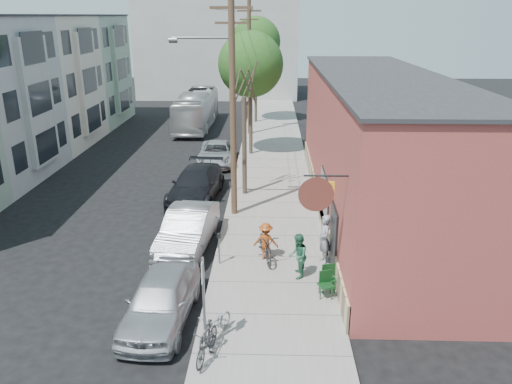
{
  "coord_description": "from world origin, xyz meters",
  "views": [
    {
      "loc": [
        4.15,
        -17.54,
        9.06
      ],
      "look_at": [
        3.51,
        3.71,
        1.5
      ],
      "focal_mm": 35.0,
      "sensor_mm": 36.0,
      "label": 1
    }
  ],
  "objects_px": {
    "tree_leafy_mid": "(251,65)",
    "car_0": "(161,299)",
    "parked_bike_a": "(207,342)",
    "tree_bare": "(244,147)",
    "sign_post": "(204,294)",
    "utility_pole_near": "(231,103)",
    "tree_leafy_far": "(256,42)",
    "bus": "(197,110)",
    "patio_chair_a": "(329,278)",
    "patron_green": "(298,256)",
    "car_1": "(188,229)",
    "parking_meter_far": "(235,175)",
    "parked_bike_b": "(215,325)",
    "patron_grey": "(324,239)",
    "car_3": "(217,153)",
    "patio_chair_b": "(326,285)",
    "parking_meter_near": "(219,243)",
    "cyclist": "(266,241)",
    "car_2": "(196,184)"
  },
  "relations": [
    {
      "from": "patron_green",
      "to": "parked_bike_a",
      "type": "relative_size",
      "value": 0.99
    },
    {
      "from": "patron_grey",
      "to": "sign_post",
      "type": "bearing_deg",
      "value": -47.45
    },
    {
      "from": "sign_post",
      "to": "bus",
      "type": "relative_size",
      "value": 0.26
    },
    {
      "from": "patron_grey",
      "to": "car_0",
      "type": "xyz_separation_m",
      "value": [
        -5.4,
        -3.81,
        -0.33
      ]
    },
    {
      "from": "parked_bike_a",
      "to": "car_1",
      "type": "bearing_deg",
      "value": 115.7
    },
    {
      "from": "car_2",
      "to": "car_3",
      "type": "bearing_deg",
      "value": 92.0
    },
    {
      "from": "parking_meter_far",
      "to": "utility_pole_near",
      "type": "bearing_deg",
      "value": -87.61
    },
    {
      "from": "tree_bare",
      "to": "patio_chair_b",
      "type": "distance_m",
      "value": 10.9
    },
    {
      "from": "utility_pole_near",
      "to": "tree_bare",
      "type": "height_order",
      "value": "utility_pole_near"
    },
    {
      "from": "bus",
      "to": "tree_bare",
      "type": "bearing_deg",
      "value": -73.48
    },
    {
      "from": "tree_leafy_far",
      "to": "car_0",
      "type": "distance_m",
      "value": 31.1
    },
    {
      "from": "sign_post",
      "to": "parking_meter_far",
      "type": "relative_size",
      "value": 2.26
    },
    {
      "from": "tree_bare",
      "to": "car_3",
      "type": "distance_m",
      "value": 6.73
    },
    {
      "from": "car_1",
      "to": "parking_meter_far",
      "type": "bearing_deg",
      "value": 83.0
    },
    {
      "from": "patron_grey",
      "to": "parked_bike_b",
      "type": "relative_size",
      "value": 1.2
    },
    {
      "from": "patron_green",
      "to": "car_1",
      "type": "bearing_deg",
      "value": -118.19
    },
    {
      "from": "parked_bike_a",
      "to": "car_3",
      "type": "bearing_deg",
      "value": 107.85
    },
    {
      "from": "parking_meter_far",
      "to": "car_1",
      "type": "xyz_separation_m",
      "value": [
        -1.45,
        -6.82,
        -0.17
      ]
    },
    {
      "from": "car_3",
      "to": "patron_grey",
      "type": "bearing_deg",
      "value": -69.19
    },
    {
      "from": "patron_green",
      "to": "car_1",
      "type": "xyz_separation_m",
      "value": [
        -4.36,
        2.6,
        -0.17
      ]
    },
    {
      "from": "parking_meter_far",
      "to": "bus",
      "type": "relative_size",
      "value": 0.12
    },
    {
      "from": "parking_meter_far",
      "to": "car_3",
      "type": "xyz_separation_m",
      "value": [
        -1.56,
        5.51,
        -0.3
      ]
    },
    {
      "from": "tree_leafy_far",
      "to": "patio_chair_b",
      "type": "distance_m",
      "value": 29.95
    },
    {
      "from": "tree_bare",
      "to": "patron_green",
      "type": "relative_size",
      "value": 3.08
    },
    {
      "from": "tree_leafy_far",
      "to": "parked_bike_b",
      "type": "distance_m",
      "value": 32.06
    },
    {
      "from": "car_2",
      "to": "patio_chair_a",
      "type": "bearing_deg",
      "value": -52.26
    },
    {
      "from": "utility_pole_near",
      "to": "tree_leafy_far",
      "type": "relative_size",
      "value": 1.13
    },
    {
      "from": "car_2",
      "to": "parked_bike_b",
      "type": "bearing_deg",
      "value": -73.97
    },
    {
      "from": "tree_bare",
      "to": "parked_bike_b",
      "type": "distance_m",
      "value": 12.71
    },
    {
      "from": "tree_leafy_mid",
      "to": "car_0",
      "type": "height_order",
      "value": "tree_leafy_mid"
    },
    {
      "from": "parking_meter_far",
      "to": "patio_chair_a",
      "type": "height_order",
      "value": "parking_meter_far"
    },
    {
      "from": "cyclist",
      "to": "parked_bike_b",
      "type": "xyz_separation_m",
      "value": [
        -1.4,
        -5.06,
        -0.32
      ]
    },
    {
      "from": "parking_meter_near",
      "to": "tree_leafy_far",
      "type": "bearing_deg",
      "value": 88.83
    },
    {
      "from": "parked_bike_b",
      "to": "car_0",
      "type": "distance_m",
      "value": 2.07
    },
    {
      "from": "tree_leafy_mid",
      "to": "patron_green",
      "type": "distance_m",
      "value": 17.88
    },
    {
      "from": "parked_bike_a",
      "to": "tree_bare",
      "type": "bearing_deg",
      "value": 101.21
    },
    {
      "from": "patio_chair_b",
      "to": "parked_bike_a",
      "type": "xyz_separation_m",
      "value": [
        -3.57,
        -3.25,
        0.06
      ]
    },
    {
      "from": "car_0",
      "to": "bus",
      "type": "relative_size",
      "value": 0.43
    },
    {
      "from": "parked_bike_b",
      "to": "bus",
      "type": "height_order",
      "value": "bus"
    },
    {
      "from": "patron_green",
      "to": "parked_bike_b",
      "type": "height_order",
      "value": "patron_green"
    },
    {
      "from": "tree_leafy_mid",
      "to": "car_0",
      "type": "xyz_separation_m",
      "value": [
        -2.0,
        -19.64,
        -5.27
      ]
    },
    {
      "from": "parking_meter_far",
      "to": "patron_green",
      "type": "height_order",
      "value": "patron_green"
    },
    {
      "from": "sign_post",
      "to": "utility_pole_near",
      "type": "relative_size",
      "value": 0.28
    },
    {
      "from": "parking_meter_far",
      "to": "tree_leafy_mid",
      "type": "bearing_deg",
      "value": 85.84
    },
    {
      "from": "patio_chair_b",
      "to": "car_1",
      "type": "height_order",
      "value": "car_1"
    },
    {
      "from": "bus",
      "to": "tree_leafy_mid",
      "type": "bearing_deg",
      "value": -60.85
    },
    {
      "from": "parking_meter_far",
      "to": "tree_leafy_far",
      "type": "relative_size",
      "value": 0.14
    },
    {
      "from": "tree_bare",
      "to": "car_3",
      "type": "height_order",
      "value": "tree_bare"
    },
    {
      "from": "tree_bare",
      "to": "patio_chair_a",
      "type": "distance_m",
      "value": 10.53
    },
    {
      "from": "utility_pole_near",
      "to": "car_0",
      "type": "bearing_deg",
      "value": -100.34
    }
  ]
}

